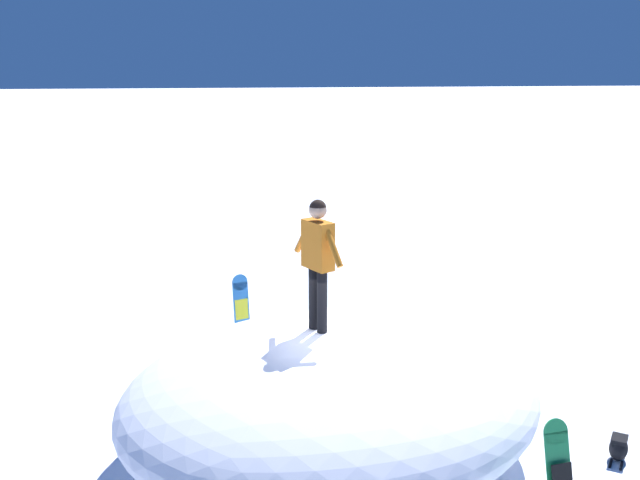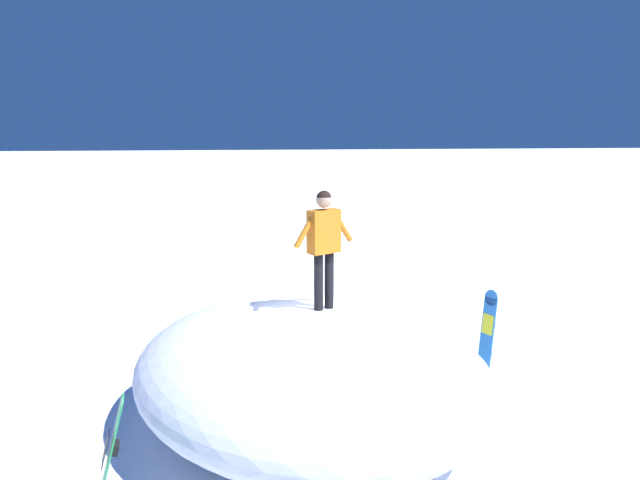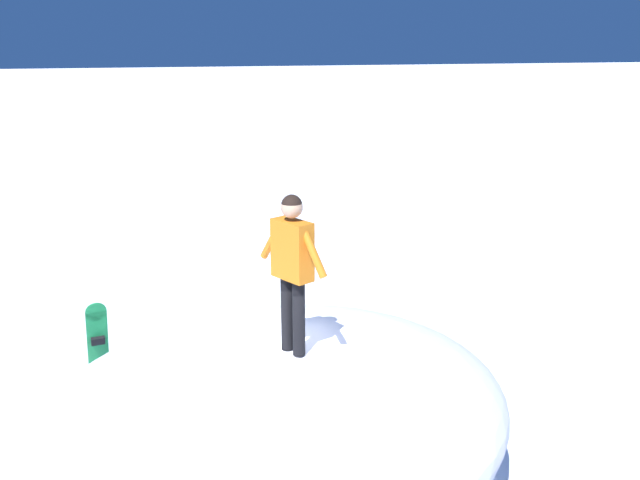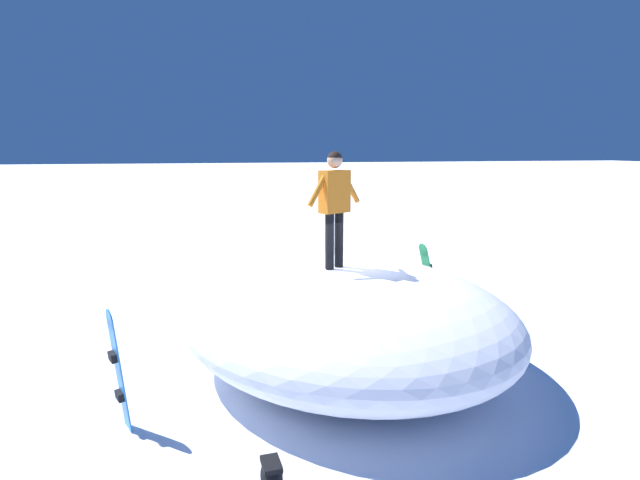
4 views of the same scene
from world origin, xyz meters
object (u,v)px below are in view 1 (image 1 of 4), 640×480
object	(u,v)px
snowboarder_standing	(318,252)
snowboard_secondary_upright	(242,318)
backpack_near	(143,403)
backpack_far	(619,448)

from	to	relation	value
snowboarder_standing	snowboard_secondary_upright	distance (m)	3.86
snowboarder_standing	snowboard_secondary_upright	size ratio (longest dim) A/B	1.09
snowboard_secondary_upright	backpack_near	world-z (taller)	snowboard_secondary_upright
backpack_near	backpack_far	distance (m)	7.01
snowboard_secondary_upright	backpack_far	bearing A→B (deg)	-38.18
snowboard_secondary_upright	backpack_far	world-z (taller)	snowboard_secondary_upright
backpack_near	backpack_far	size ratio (longest dim) A/B	1.09
snowboarder_standing	backpack_near	xyz separation A→B (m)	(-2.57, 1.40, -2.72)
snowboard_secondary_upright	backpack_far	size ratio (longest dim) A/B	3.33
backpack_near	backpack_far	bearing A→B (deg)	-18.57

